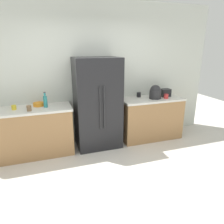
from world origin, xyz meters
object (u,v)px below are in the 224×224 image
(refrigerator, at_px, (98,104))
(bowl_a, at_px, (39,104))
(toaster, at_px, (165,93))
(cup_b, at_px, (139,95))
(bottle_a, at_px, (45,101))
(rice_cooker, at_px, (155,92))
(cup_d, at_px, (29,108))
(cup_c, at_px, (166,96))
(cup_a, at_px, (14,107))

(refrigerator, height_order, bowl_a, refrigerator)
(refrigerator, distance_m, bowl_a, 1.10)
(toaster, bearing_deg, cup_b, 167.89)
(bottle_a, height_order, cup_b, bottle_a)
(refrigerator, bearing_deg, rice_cooker, -2.07)
(toaster, distance_m, cup_b, 0.60)
(rice_cooker, xyz_separation_m, bowl_a, (-2.35, 0.18, -0.10))
(rice_cooker, relative_size, bottle_a, 1.04)
(toaster, xyz_separation_m, cup_d, (-2.82, -0.22, -0.03))
(toaster, height_order, bottle_a, bottle_a)
(cup_c, bearing_deg, cup_a, 177.37)
(refrigerator, relative_size, cup_c, 18.55)
(cup_a, relative_size, cup_b, 0.80)
(cup_c, distance_m, bowl_a, 2.59)
(rice_cooker, bearing_deg, cup_c, -16.58)
(refrigerator, bearing_deg, bottle_a, 179.50)
(cup_a, xyz_separation_m, cup_b, (2.49, 0.17, 0.01))
(rice_cooker, distance_m, cup_c, 0.25)
(refrigerator, relative_size, cup_d, 18.19)
(toaster, distance_m, bottle_a, 2.54)
(toaster, relative_size, cup_c, 2.15)
(toaster, xyz_separation_m, rice_cooker, (-0.32, -0.11, 0.05))
(toaster, height_order, cup_c, toaster)
(cup_a, bearing_deg, bowl_a, 15.00)
(cup_a, bearing_deg, cup_c, -2.63)
(rice_cooker, distance_m, cup_b, 0.37)
(cup_a, height_order, cup_b, cup_b)
(cup_b, bearing_deg, cup_d, -171.27)
(rice_cooker, bearing_deg, bowl_a, 175.63)
(bottle_a, height_order, cup_c, bottle_a)
(cup_a, relative_size, bowl_a, 0.41)
(toaster, bearing_deg, cup_c, -117.38)
(bottle_a, bearing_deg, cup_a, 178.31)
(toaster, xyz_separation_m, cup_a, (-3.08, -0.04, -0.04))
(refrigerator, relative_size, rice_cooker, 6.10)
(bottle_a, bearing_deg, cup_d, -150.33)
(cup_d, relative_size, bowl_a, 0.50)
(cup_c, bearing_deg, bottle_a, 177.16)
(toaster, relative_size, bowl_a, 1.06)
(refrigerator, xyz_separation_m, rice_cooker, (1.25, -0.05, 0.15))
(cup_c, xyz_separation_m, bowl_a, (-2.57, 0.25, -0.01))
(bottle_a, bearing_deg, bowl_a, 134.65)
(refrigerator, bearing_deg, toaster, 2.45)
(cup_a, bearing_deg, cup_b, 3.89)
(cup_a, height_order, cup_d, cup_d)
(cup_a, height_order, bowl_a, cup_a)
(rice_cooker, height_order, cup_d, rice_cooker)
(bottle_a, height_order, bowl_a, bottle_a)
(refrigerator, xyz_separation_m, toaster, (1.57, 0.07, 0.10))
(toaster, relative_size, cup_d, 2.11)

